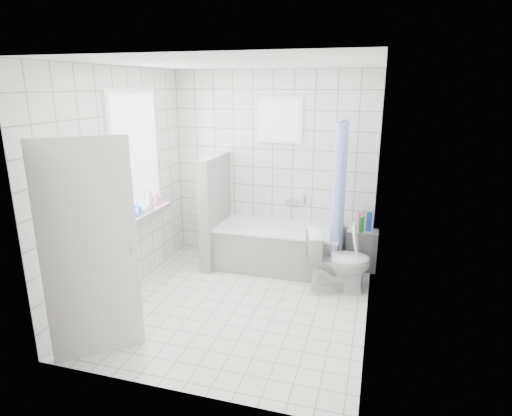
% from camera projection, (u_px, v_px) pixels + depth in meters
% --- Properties ---
extents(ground, '(3.00, 3.00, 0.00)m').
position_uv_depth(ground, '(239.00, 304.00, 4.85)').
color(ground, white).
rests_on(ground, ground).
extents(ceiling, '(3.00, 3.00, 0.00)m').
position_uv_depth(ceiling, '(236.00, 63.00, 4.13)').
color(ceiling, white).
rests_on(ceiling, ground).
extents(wall_back, '(2.80, 0.02, 2.60)m').
position_uv_depth(wall_back, '(272.00, 168.00, 5.88)').
color(wall_back, white).
rests_on(wall_back, ground).
extents(wall_front, '(2.80, 0.02, 2.60)m').
position_uv_depth(wall_front, '(172.00, 241.00, 3.11)').
color(wall_front, white).
rests_on(wall_front, ground).
extents(wall_left, '(0.02, 3.00, 2.60)m').
position_uv_depth(wall_left, '(121.00, 185.00, 4.87)').
color(wall_left, white).
rests_on(wall_left, ground).
extents(wall_right, '(0.02, 3.00, 2.60)m').
position_uv_depth(wall_right, '(375.00, 203.00, 4.12)').
color(wall_right, white).
rests_on(wall_right, ground).
extents(window_left, '(0.01, 0.90, 1.40)m').
position_uv_depth(window_left, '(137.00, 155.00, 5.05)').
color(window_left, white).
rests_on(window_left, wall_left).
extents(window_back, '(0.50, 0.01, 0.50)m').
position_uv_depth(window_back, '(279.00, 120.00, 5.63)').
color(window_back, white).
rests_on(window_back, wall_back).
extents(window_sill, '(0.18, 1.02, 0.08)m').
position_uv_depth(window_sill, '(145.00, 215.00, 5.24)').
color(window_sill, white).
rests_on(window_sill, wall_left).
extents(door, '(0.64, 0.54, 2.00)m').
position_uv_depth(door, '(90.00, 253.00, 3.70)').
color(door, silver).
rests_on(door, ground).
extents(bathtub, '(1.64, 0.77, 0.58)m').
position_uv_depth(bathtub, '(279.00, 247.00, 5.76)').
color(bathtub, white).
rests_on(bathtub, ground).
extents(partition_wall, '(0.15, 0.85, 1.50)m').
position_uv_depth(partition_wall, '(215.00, 211.00, 5.82)').
color(partition_wall, white).
rests_on(partition_wall, ground).
extents(tiled_ledge, '(0.40, 0.24, 0.55)m').
position_uv_depth(tiled_ledge, '(362.00, 250.00, 5.71)').
color(tiled_ledge, white).
rests_on(tiled_ledge, ground).
extents(toilet, '(0.84, 0.61, 0.77)m').
position_uv_depth(toilet, '(338.00, 261.00, 5.07)').
color(toilet, white).
rests_on(toilet, ground).
extents(curtain_rod, '(0.02, 0.80, 0.02)m').
position_uv_depth(curtain_rod, '(343.00, 120.00, 5.06)').
color(curtain_rod, silver).
rests_on(curtain_rod, wall_back).
extents(shower_curtain, '(0.14, 0.48, 1.78)m').
position_uv_depth(shower_curtain, '(337.00, 196.00, 5.19)').
color(shower_curtain, '#536CF5').
rests_on(shower_curtain, curtain_rod).
extents(tub_faucet, '(0.18, 0.06, 0.06)m').
position_uv_depth(tub_faucet, '(292.00, 202.00, 5.89)').
color(tub_faucet, silver).
rests_on(tub_faucet, wall_back).
extents(sill_bottles, '(0.16, 0.80, 0.32)m').
position_uv_depth(sill_bottles, '(142.00, 203.00, 5.15)').
color(sill_bottles, silver).
rests_on(sill_bottles, window_sill).
extents(ledge_bottles, '(0.16, 0.16, 0.26)m').
position_uv_depth(ledge_bottles, '(364.00, 222.00, 5.59)').
color(ledge_bottles, green).
rests_on(ledge_bottles, tiled_ledge).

